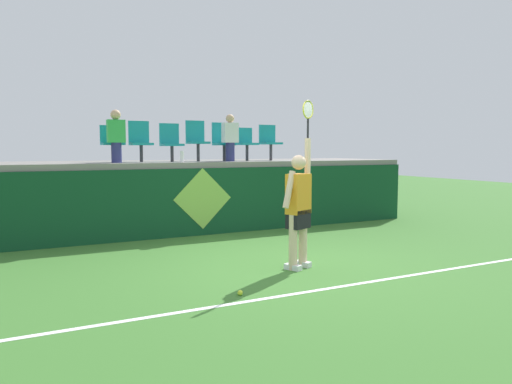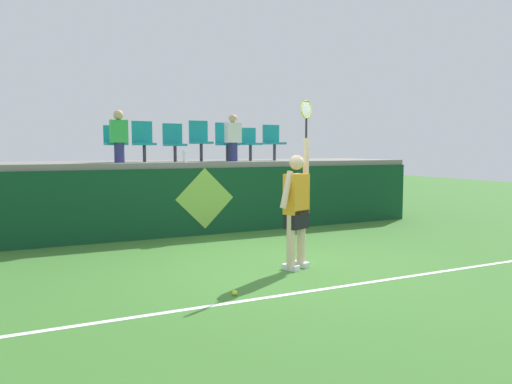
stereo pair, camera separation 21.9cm
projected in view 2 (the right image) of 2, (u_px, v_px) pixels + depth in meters
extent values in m
plane|color=#3D752D|center=(285.00, 265.00, 7.50)|extent=(40.00, 40.00, 0.00)
cube|color=#0F4223|center=(214.00, 201.00, 10.23)|extent=(10.24, 0.20, 1.40)
cube|color=gray|center=(195.00, 163.00, 11.30)|extent=(10.24, 2.61, 0.12)
cube|color=white|center=(336.00, 287.00, 6.27)|extent=(9.22, 0.08, 0.01)
cube|color=white|center=(291.00, 267.00, 7.17)|extent=(0.21, 0.29, 0.08)
cube|color=white|center=(301.00, 264.00, 7.37)|extent=(0.21, 0.29, 0.08)
cylinder|color=beige|center=(291.00, 242.00, 7.14)|extent=(0.13, 0.13, 0.83)
cylinder|color=beige|center=(301.00, 240.00, 7.34)|extent=(0.13, 0.13, 0.83)
cube|color=black|center=(296.00, 219.00, 7.21)|extent=(0.42, 0.35, 0.28)
cube|color=orange|center=(296.00, 194.00, 7.17)|extent=(0.44, 0.35, 0.60)
sphere|color=beige|center=(297.00, 162.00, 7.13)|extent=(0.22, 0.22, 0.22)
cylinder|color=beige|center=(287.00, 190.00, 6.99)|extent=(0.27, 0.18, 0.55)
cylinder|color=beige|center=(306.00, 157.00, 7.31)|extent=(0.09, 0.09, 0.58)
cylinder|color=black|center=(306.00, 128.00, 7.27)|extent=(0.03, 0.03, 0.30)
torus|color=gold|center=(306.00, 109.00, 7.24)|extent=(0.27, 0.13, 0.28)
ellipsoid|color=silver|center=(306.00, 109.00, 7.24)|extent=(0.23, 0.11, 0.24)
sphere|color=#D1E533|center=(235.00, 293.00, 5.93)|extent=(0.07, 0.07, 0.07)
cylinder|color=white|center=(184.00, 157.00, 10.03)|extent=(0.07, 0.07, 0.24)
cylinder|color=#38383D|center=(116.00, 154.00, 10.06)|extent=(0.07, 0.07, 0.36)
cube|color=teal|center=(116.00, 144.00, 10.04)|extent=(0.44, 0.42, 0.05)
cube|color=teal|center=(114.00, 134.00, 10.19)|extent=(0.44, 0.04, 0.36)
cylinder|color=#38383D|center=(144.00, 154.00, 10.31)|extent=(0.07, 0.07, 0.36)
cube|color=teal|center=(144.00, 144.00, 10.29)|extent=(0.44, 0.42, 0.05)
cube|color=teal|center=(142.00, 132.00, 10.44)|extent=(0.44, 0.04, 0.47)
cylinder|color=#38383D|center=(175.00, 154.00, 10.60)|extent=(0.07, 0.07, 0.34)
cube|color=teal|center=(175.00, 145.00, 10.58)|extent=(0.44, 0.42, 0.05)
cube|color=teal|center=(172.00, 134.00, 10.73)|extent=(0.44, 0.04, 0.45)
cylinder|color=#38383D|center=(201.00, 153.00, 10.86)|extent=(0.07, 0.07, 0.39)
cube|color=teal|center=(201.00, 143.00, 10.84)|extent=(0.44, 0.42, 0.05)
cube|color=teal|center=(198.00, 131.00, 10.99)|extent=(0.44, 0.04, 0.48)
cylinder|color=#38383D|center=(227.00, 153.00, 11.13)|extent=(0.07, 0.07, 0.36)
cube|color=teal|center=(227.00, 144.00, 11.12)|extent=(0.44, 0.42, 0.05)
cube|color=teal|center=(224.00, 133.00, 11.26)|extent=(0.44, 0.04, 0.48)
cylinder|color=#38383D|center=(250.00, 153.00, 11.39)|extent=(0.07, 0.07, 0.37)
cube|color=teal|center=(250.00, 144.00, 11.37)|extent=(0.44, 0.42, 0.05)
cube|color=teal|center=(247.00, 135.00, 11.52)|extent=(0.44, 0.04, 0.36)
cylinder|color=#38383D|center=(274.00, 152.00, 11.66)|extent=(0.07, 0.07, 0.39)
cube|color=teal|center=(275.00, 143.00, 11.64)|extent=(0.44, 0.42, 0.05)
cube|color=teal|center=(271.00, 134.00, 11.79)|extent=(0.44, 0.04, 0.43)
cylinder|color=navy|center=(119.00, 153.00, 9.72)|extent=(0.20, 0.20, 0.40)
cube|color=green|center=(119.00, 131.00, 9.68)|extent=(0.34, 0.20, 0.45)
sphere|color=#DBAD84|center=(118.00, 115.00, 9.65)|extent=(0.20, 0.20, 0.20)
cylinder|color=navy|center=(233.00, 152.00, 10.83)|extent=(0.20, 0.20, 0.42)
cube|color=white|center=(233.00, 133.00, 10.79)|extent=(0.34, 0.20, 0.44)
sphere|color=#DBAD84|center=(233.00, 119.00, 10.76)|extent=(0.19, 0.19, 0.19)
cube|color=#0F4223|center=(205.00, 235.00, 10.10)|extent=(0.90, 0.01, 0.00)
plane|color=#8CC64C|center=(205.00, 198.00, 10.02)|extent=(1.27, 0.00, 1.27)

